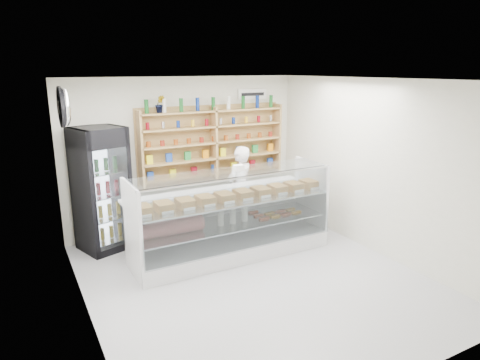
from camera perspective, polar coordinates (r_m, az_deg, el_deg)
room at (r=5.83m, az=1.88°, el=-0.65°), size 5.00×5.00×5.00m
display_counter at (r=6.95m, az=-1.22°, el=-6.97°), size 3.21×0.96×1.40m
shop_worker at (r=7.75m, az=-0.04°, el=-1.32°), size 0.68×0.56×1.60m
drinks_cooler at (r=7.34m, az=-17.98°, el=-1.17°), size 0.92×0.91×2.04m
wall_shelving at (r=8.04m, az=-3.50°, el=5.03°), size 2.84×0.28×1.33m
potted_plant at (r=7.58m, az=-10.63°, el=9.93°), size 0.20×0.17×0.30m
security_mirror at (r=6.10m, az=-22.32°, el=8.99°), size 0.15×0.50×0.50m
wall_sign at (r=8.47m, az=1.65°, el=11.37°), size 0.62×0.03×0.20m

